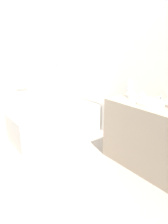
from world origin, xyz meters
name	(u,v)px	position (x,y,z in m)	size (l,w,h in m)	color
ground_plane	(56,178)	(0.00, 0.00, 0.00)	(3.82, 3.82, 0.00)	#9E9389
wall_back_tiled	(5,67)	(0.00, 1.45, 1.21)	(3.22, 0.10, 2.42)	silver
wall_right_mirror	(139,69)	(1.46, 0.00, 1.21)	(0.10, 3.20, 2.42)	silver
bathtub	(55,121)	(0.62, 1.06, 0.27)	(1.51, 0.69, 1.23)	white
vanity_counter	(150,136)	(1.12, -0.51, 0.43)	(0.57, 1.14, 0.86)	tan
sink_basin	(151,103)	(1.08, -0.49, 0.88)	(0.33, 0.33, 0.04)	white
sink_faucet	(160,99)	(1.28, -0.49, 0.89)	(0.11, 0.15, 0.08)	#A6A6AB
water_bottle_0	(129,89)	(1.14, -0.10, 0.98)	(0.06, 0.06, 0.25)	silver
drinking_glass_1	(142,96)	(1.17, -0.29, 0.91)	(0.06, 0.06, 0.09)	white
drinking_glass_2	(131,95)	(1.10, -0.18, 0.91)	(0.07, 0.07, 0.10)	white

